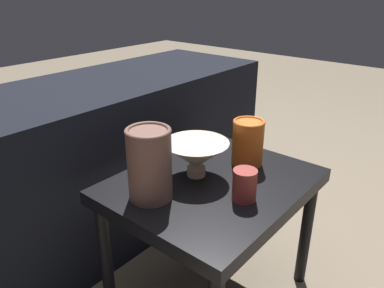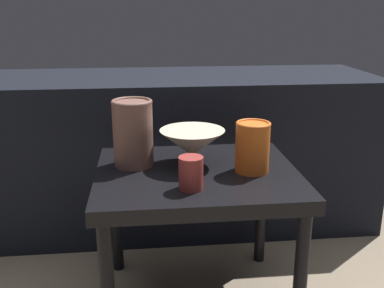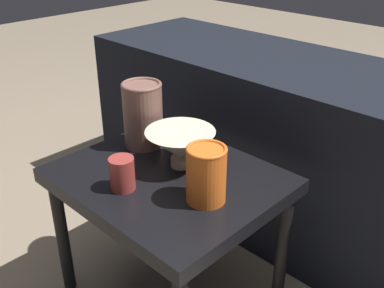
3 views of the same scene
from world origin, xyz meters
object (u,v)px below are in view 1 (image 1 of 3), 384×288
(bowl, at_px, (196,155))
(vase_colorful_right, at_px, (248,142))
(cup, at_px, (245,185))
(vase_textured_left, at_px, (150,163))

(bowl, distance_m, vase_colorful_right, 0.17)
(vase_colorful_right, bearing_deg, bowl, 155.70)
(cup, bearing_deg, vase_textured_left, 126.97)
(vase_textured_left, xyz_separation_m, cup, (0.15, -0.19, -0.06))
(vase_colorful_right, height_order, cup, vase_colorful_right)
(bowl, height_order, vase_colorful_right, vase_colorful_right)
(bowl, bearing_deg, vase_textured_left, 174.98)
(bowl, bearing_deg, cup, -97.36)
(vase_textured_left, distance_m, cup, 0.25)
(bowl, relative_size, vase_textured_left, 0.98)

